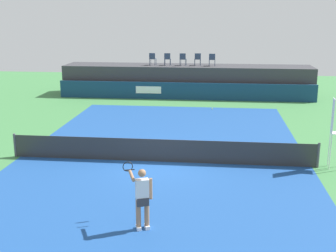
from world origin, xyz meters
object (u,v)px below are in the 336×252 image
spectator_chair_far_left (153,58)px  spectator_chair_right (198,59)px  spectator_chair_far_right (212,59)px  net_post_far (318,155)px  spectator_chair_left (167,59)px  tennis_player (142,197)px  spectator_chair_center (183,59)px  umpire_chair (334,129)px  tennis_ball (212,109)px  net_post_near (15,145)px

spectator_chair_far_left → spectator_chair_right: (3.29, 0.13, 0.00)m
spectator_chair_far_right → spectator_chair_far_left: bearing=179.3°
net_post_far → spectator_chair_left: bearing=116.7°
spectator_chair_far_left → tennis_player: spectator_chair_far_left is taller
spectator_chair_far_right → net_post_far: (4.39, -15.11, -2.19)m
spectator_chair_center → umpire_chair: bearing=-65.1°
spectator_chair_center → tennis_ball: spectator_chair_center is taller
spectator_chair_right → umpire_chair: spectator_chair_right is taller
spectator_chair_left → tennis_ball: (3.37, -4.68, -2.66)m
spectator_chair_right → spectator_chair_far_left: bearing=-177.7°
spectator_chair_right → tennis_player: size_ratio=0.50×
spectator_chair_far_left → spectator_chair_left: bearing=-0.1°
spectator_chair_right → net_post_far: (5.44, -15.29, -2.19)m
spectator_chair_center → net_post_far: 16.62m
spectator_chair_right → spectator_chair_far_right: 1.06m
umpire_chair → tennis_player: (-6.51, -5.78, -0.63)m
spectator_chair_left → spectator_chair_right: same height
tennis_player → tennis_ball: (1.74, 16.23, -0.92)m
spectator_chair_far_left → spectator_chair_far_right: (4.34, -0.05, 0.00)m
spectator_chair_left → spectator_chair_far_right: same height
spectator_chair_center → net_post_near: bearing=-111.3°
spectator_chair_right → spectator_chair_far_right: (1.05, -0.18, 0.00)m
net_post_near → net_post_far: (12.40, 0.00, 0.00)m
umpire_chair → tennis_ball: 11.60m
spectator_chair_right → net_post_near: size_ratio=0.89×
spectator_chair_left → umpire_chair: spectator_chair_left is taller
umpire_chair → spectator_chair_far_left: bearing=121.4°
umpire_chair → net_post_near: (-12.91, -0.01, -1.09)m
spectator_chair_left → spectator_chair_right: bearing=3.5°
spectator_chair_far_left → umpire_chair: spectator_chair_far_left is taller
tennis_player → net_post_near: bearing=138.0°
spectator_chair_center → spectator_chair_far_right: (2.11, -0.03, 0.00)m
spectator_chair_left → tennis_ball: size_ratio=13.06×
spectator_chair_far_left → net_post_near: (-3.67, -15.16, -2.19)m
net_post_far → tennis_ball: (-4.26, 10.47, -0.46)m
umpire_chair → tennis_ball: umpire_chair is taller
umpire_chair → spectator_chair_center: bearing=114.9°
spectator_chair_far_right → net_post_far: size_ratio=0.89×
spectator_chair_left → tennis_ball: spectator_chair_left is taller
spectator_chair_far_left → net_post_far: spectator_chair_far_left is taller
spectator_chair_far_left → spectator_chair_far_right: 4.34m
spectator_chair_far_right → net_post_near: 17.24m
spectator_chair_center → spectator_chair_right: (1.06, 0.16, 0.00)m
umpire_chair → net_post_far: 1.20m
spectator_chair_far_left → tennis_ball: 7.00m
net_post_near → tennis_ball: bearing=52.1°
spectator_chair_far_left → umpire_chair: bearing=-58.6°
spectator_chair_left → net_post_near: bearing=-107.5°
spectator_chair_left → tennis_ball: 6.35m
spectator_chair_left → umpire_chair: bearing=-61.7°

